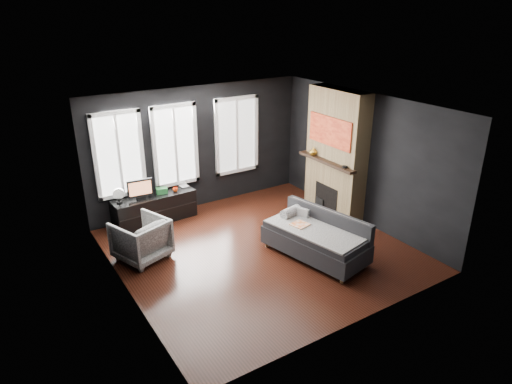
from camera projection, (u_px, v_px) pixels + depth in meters
floor at (260, 250)px, 8.54m from camera, size 5.00×5.00×0.00m
ceiling at (261, 107)px, 7.51m from camera, size 5.00×5.00×0.00m
wall_back at (198, 148)px, 9.97m from camera, size 5.00×0.02×2.70m
wall_left at (120, 216)px, 6.79m from camera, size 0.02×5.00×2.70m
wall_right at (363, 159)px, 9.26m from camera, size 0.02×5.00×2.70m
windows at (177, 103)px, 9.33m from camera, size 4.00×0.16×1.76m
fireplace at (336, 153)px, 9.63m from camera, size 0.70×1.62×2.70m
sofa at (315, 236)px, 8.17m from camera, size 1.34×2.07×0.82m
stripe_pillow at (302, 215)px, 8.57m from camera, size 0.17×0.30×0.29m
armchair at (141, 237)px, 8.12m from camera, size 1.03×1.00×0.84m
media_console at (154, 208)px, 9.58m from camera, size 1.75×0.63×0.59m
monitor at (140, 188)px, 9.20m from camera, size 0.53×0.15×0.47m
desk_fan at (119, 195)px, 9.03m from camera, size 0.27×0.27×0.32m
mug at (175, 189)px, 9.63m from camera, size 0.13×0.11×0.11m
book at (180, 182)px, 9.84m from camera, size 0.16×0.03×0.22m
storage_box at (162, 191)px, 9.53m from camera, size 0.24×0.18×0.12m
mantel_vase at (313, 151)px, 9.87m from camera, size 0.22×0.23×0.17m
mantel_clock at (345, 167)px, 9.12m from camera, size 0.12×0.12×0.04m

